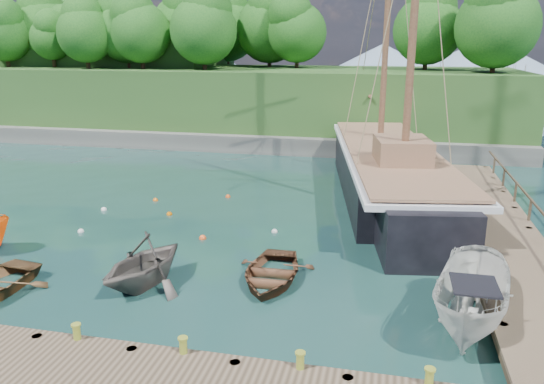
{
  "coord_description": "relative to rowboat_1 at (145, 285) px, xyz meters",
  "views": [
    {
      "loc": [
        6.78,
        -16.14,
        8.2
      ],
      "look_at": [
        1.99,
        5.21,
        2.0
      ],
      "focal_mm": 35.0,
      "sensor_mm": 36.0,
      "label": 1
    }
  ],
  "objects": [
    {
      "name": "bollard_2",
      "position": [
        3.3,
        -4.57,
        0.0
      ],
      "size": [
        0.26,
        0.26,
        0.45
      ],
      "primitive_type": "cylinder",
      "color": "olive",
      "rests_on": "ground"
    },
    {
      "name": "cabin_boat_white",
      "position": [
        10.75,
        -0.65,
        0.0
      ],
      "size": [
        3.22,
        5.77,
        2.1
      ],
      "primitive_type": "imported",
      "rotation": [
        0.0,
        0.0,
        -0.23
      ],
      "color": "silver",
      "rests_on": "ground"
    },
    {
      "name": "rowboat_1",
      "position": [
        0.0,
        0.0,
        0.0
      ],
      "size": [
        4.17,
        4.53,
        2.0
      ],
      "primitive_type": "imported",
      "rotation": [
        0.0,
        0.0,
        -0.27
      ],
      "color": "#59524B",
      "rests_on": "ground"
    },
    {
      "name": "distant_ridge",
      "position": [
        5.6,
        70.53,
        4.35
      ],
      "size": [
        117.0,
        40.0,
        10.0
      ],
      "color": "#728CA5",
      "rests_on": "ground"
    },
    {
      "name": "mooring_buoy_1",
      "position": [
        -2.29,
        7.5,
        0.0
      ],
      "size": [
        0.28,
        0.28,
        0.28
      ],
      "primitive_type": "sphere",
      "color": "#D76502",
      "rests_on": "ground"
    },
    {
      "name": "mooring_buoy_6",
      "position": [
        -5.83,
        7.46,
        0.0
      ],
      "size": [
        0.29,
        0.29,
        0.29
      ],
      "primitive_type": "sphere",
      "color": "white",
      "rests_on": "ground"
    },
    {
      "name": "headland",
      "position": [
        -11.58,
        31.9,
        5.54
      ],
      "size": [
        51.0,
        19.31,
        12.9
      ],
      "color": "#474744",
      "rests_on": "ground"
    },
    {
      "name": "mooring_buoy_2",
      "position": [
        0.44,
        4.71,
        0.0
      ],
      "size": [
        0.32,
        0.32,
        0.32
      ],
      "primitive_type": "sphere",
      "color": "#EB5620",
      "rests_on": "ground"
    },
    {
      "name": "ground",
      "position": [
        1.3,
        0.53,
        0.0
      ],
      "size": [
        160.0,
        160.0,
        0.0
      ],
      "primitive_type": "plane",
      "color": "#16332E",
      "rests_on": "ground"
    },
    {
      "name": "mooring_buoy_3",
      "position": [
        3.3,
        6.2,
        0.0
      ],
      "size": [
        0.29,
        0.29,
        0.29
      ],
      "primitive_type": "sphere",
      "color": "silver",
      "rests_on": "ground"
    },
    {
      "name": "mooring_buoy_0",
      "position": [
        -5.18,
        4.32,
        0.0
      ],
      "size": [
        0.28,
        0.28,
        0.28
      ],
      "primitive_type": "sphere",
      "color": "silver",
      "rests_on": "ground"
    },
    {
      "name": "mooring_buoy_5",
      "position": [
        -0.39,
        11.07,
        0.0
      ],
      "size": [
        0.28,
        0.28,
        0.28
      ],
      "primitive_type": "sphere",
      "color": "#EC5216",
      "rests_on": "ground"
    },
    {
      "name": "rowboat_2",
      "position": [
        4.24,
        1.29,
        0.0
      ],
      "size": [
        2.94,
        4.06,
        0.83
      ],
      "primitive_type": "imported",
      "rotation": [
        0.0,
        0.0,
        0.02
      ],
      "color": "#563420",
      "rests_on": "ground"
    },
    {
      "name": "dock_east",
      "position": [
        12.8,
        7.53,
        0.43
      ],
      "size": [
        3.2,
        24.0,
        1.1
      ],
      "color": "#463829",
      "rests_on": "ground"
    },
    {
      "name": "schooner",
      "position": [
        8.18,
        13.42,
        1.12
      ],
      "size": [
        8.18,
        27.38,
        20.14
      ],
      "rotation": [
        0.0,
        0.0,
        0.16
      ],
      "color": "black",
      "rests_on": "ground"
    },
    {
      "name": "bollard_1",
      "position": [
        0.3,
        -4.57,
        0.0
      ],
      "size": [
        0.26,
        0.26,
        0.45
      ],
      "primitive_type": "cylinder",
      "color": "olive",
      "rests_on": "ground"
    },
    {
      "name": "mooring_buoy_4",
      "position": [
        -4.0,
        9.58,
        0.0
      ],
      "size": [
        0.28,
        0.28,
        0.28
      ],
      "primitive_type": "sphere",
      "color": "orange",
      "rests_on": "ground"
    }
  ]
}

